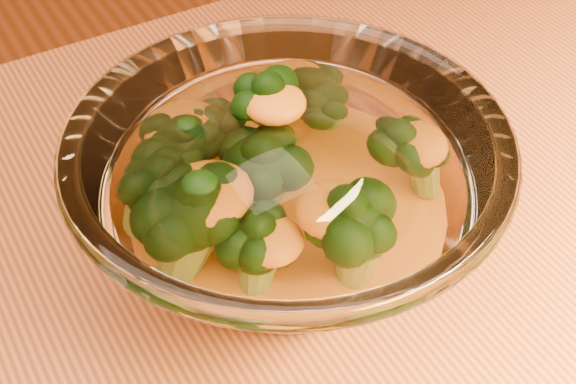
{
  "coord_description": "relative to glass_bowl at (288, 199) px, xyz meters",
  "views": [
    {
      "loc": [
        -0.09,
        -0.18,
        1.12
      ],
      "look_at": [
        0.07,
        0.1,
        0.81
      ],
      "focal_mm": 50.0,
      "sensor_mm": 36.0,
      "label": 1
    }
  ],
  "objects": [
    {
      "name": "broccoli_heap",
      "position": [
        -0.01,
        0.01,
        0.01
      ],
      "size": [
        0.18,
        0.16,
        0.08
      ],
      "color": "black",
      "rests_on": "cheese_sauce"
    },
    {
      "name": "glass_bowl",
      "position": [
        0.0,
        0.0,
        0.0
      ],
      "size": [
        0.24,
        0.24,
        0.11
      ],
      "color": "white",
      "rests_on": "table"
    },
    {
      "name": "cheese_sauce",
      "position": [
        0.0,
        0.0,
        -0.02
      ],
      "size": [
        0.13,
        0.13,
        0.04
      ],
      "primitive_type": "ellipsoid",
      "color": "orange",
      "rests_on": "glass_bowl"
    }
  ]
}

